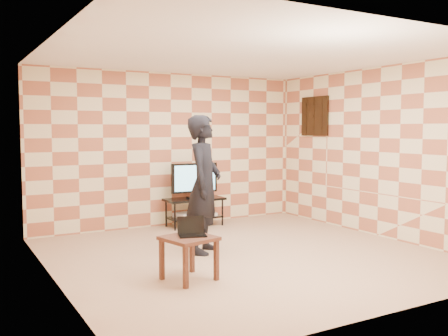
# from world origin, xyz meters

# --- Properties ---
(floor) EXTENTS (5.00, 5.00, 0.00)m
(floor) POSITION_xyz_m (0.00, 0.00, 0.00)
(floor) COLOR tan
(floor) RESTS_ON ground
(wall_back) EXTENTS (5.00, 0.02, 2.70)m
(wall_back) POSITION_xyz_m (0.00, 2.50, 1.35)
(wall_back) COLOR beige
(wall_back) RESTS_ON ground
(wall_front) EXTENTS (5.00, 0.02, 2.70)m
(wall_front) POSITION_xyz_m (0.00, -2.50, 1.35)
(wall_front) COLOR beige
(wall_front) RESTS_ON ground
(wall_left) EXTENTS (0.02, 5.00, 2.70)m
(wall_left) POSITION_xyz_m (-2.50, 0.00, 1.35)
(wall_left) COLOR beige
(wall_left) RESTS_ON ground
(wall_right) EXTENTS (0.02, 5.00, 2.70)m
(wall_right) POSITION_xyz_m (2.50, 0.00, 1.35)
(wall_right) COLOR beige
(wall_right) RESTS_ON ground
(ceiling) EXTENTS (5.00, 5.00, 0.02)m
(ceiling) POSITION_xyz_m (0.00, 0.00, 2.70)
(ceiling) COLOR white
(ceiling) RESTS_ON wall_back
(wall_art) EXTENTS (0.04, 0.72, 0.72)m
(wall_art) POSITION_xyz_m (2.47, 1.55, 1.95)
(wall_art) COLOR black
(wall_art) RESTS_ON wall_right
(tv_stand) EXTENTS (1.05, 0.47, 0.50)m
(tv_stand) POSITION_xyz_m (0.29, 2.16, 0.37)
(tv_stand) COLOR black
(tv_stand) RESTS_ON floor
(tv) EXTENTS (0.85, 0.18, 0.62)m
(tv) POSITION_xyz_m (0.29, 2.16, 0.84)
(tv) COLOR black
(tv) RESTS_ON tv_stand
(dvd_player) EXTENTS (0.51, 0.41, 0.08)m
(dvd_player) POSITION_xyz_m (0.17, 2.17, 0.21)
(dvd_player) COLOR silver
(dvd_player) RESTS_ON tv_stand
(game_console) EXTENTS (0.24, 0.19, 0.05)m
(game_console) POSITION_xyz_m (0.58, 2.12, 0.20)
(game_console) COLOR silver
(game_console) RESTS_ON tv_stand
(side_table) EXTENTS (0.63, 0.63, 0.50)m
(side_table) POSITION_xyz_m (-1.16, -0.63, 0.41)
(side_table) COLOR #391B11
(side_table) RESTS_ON floor
(laptop) EXTENTS (0.37, 0.33, 0.21)m
(laptop) POSITION_xyz_m (-1.10, -0.58, 0.55)
(laptop) COLOR black
(laptop) RESTS_ON side_table
(person) EXTENTS (0.81, 0.82, 1.91)m
(person) POSITION_xyz_m (-0.42, 0.42, 0.95)
(person) COLOR black
(person) RESTS_ON floor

